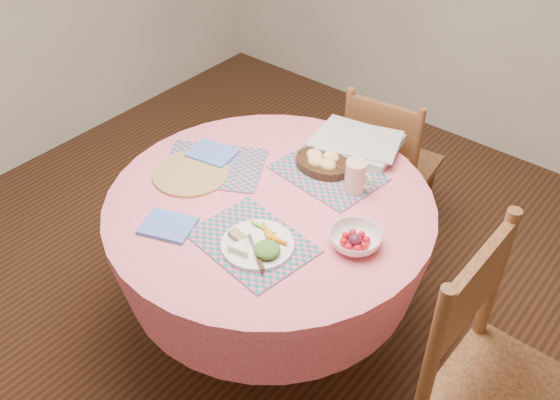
{
  "coord_description": "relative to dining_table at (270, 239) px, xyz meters",
  "views": [
    {
      "loc": [
        1.18,
        -1.37,
        2.21
      ],
      "look_at": [
        0.05,
        0.0,
        0.78
      ],
      "focal_mm": 40.0,
      "sensor_mm": 36.0,
      "label": 1
    }
  ],
  "objects": [
    {
      "name": "ground",
      "position": [
        0.0,
        0.0,
        -0.56
      ],
      "size": [
        4.0,
        4.0,
        0.0
      ],
      "primitive_type": "plane",
      "color": "#331C0F",
      "rests_on": "ground"
    },
    {
      "name": "dining_table",
      "position": [
        0.0,
        0.0,
        0.0
      ],
      "size": [
        1.24,
        1.24,
        0.75
      ],
      "color": "pink",
      "rests_on": "ground"
    },
    {
      "name": "chair_right",
      "position": [
        0.97,
        -0.07,
        -0.0
      ],
      "size": [
        0.47,
        0.49,
        1.06
      ],
      "rotation": [
        0.0,
        0.0,
        1.56
      ],
      "color": "brown",
      "rests_on": "ground"
    },
    {
      "name": "chair_back",
      "position": [
        0.02,
        0.85,
        -0.1
      ],
      "size": [
        0.46,
        0.44,
        0.88
      ],
      "rotation": [
        0.0,
        0.0,
        3.27
      ],
      "color": "brown",
      "rests_on": "ground"
    },
    {
      "name": "placemat_front",
      "position": [
        0.1,
        -0.21,
        0.2
      ],
      "size": [
        0.44,
        0.35,
        0.01
      ],
      "primitive_type": "cube",
      "rotation": [
        0.0,
        0.0,
        -0.14
      ],
      "color": "#136B64",
      "rests_on": "dining_table"
    },
    {
      "name": "placemat_left",
      "position": [
        -0.32,
        0.02,
        0.2
      ],
      "size": [
        0.5,
        0.46,
        0.01
      ],
      "primitive_type": "cube",
      "rotation": [
        0.0,
        0.0,
        0.51
      ],
      "color": "#136B64",
      "rests_on": "dining_table"
    },
    {
      "name": "placemat_back",
      "position": [
        0.07,
        0.28,
        0.2
      ],
      "size": [
        0.43,
        0.35,
        0.01
      ],
      "primitive_type": "cube",
      "rotation": [
        0.0,
        0.0,
        -0.12
      ],
      "color": "#136B64",
      "rests_on": "dining_table"
    },
    {
      "name": "wicker_trivet",
      "position": [
        -0.34,
        -0.07,
        0.2
      ],
      "size": [
        0.3,
        0.3,
        0.01
      ],
      "primitive_type": "cylinder",
      "color": "olive",
      "rests_on": "dining_table"
    },
    {
      "name": "napkin_near",
      "position": [
        -0.18,
        -0.34,
        0.2
      ],
      "size": [
        0.22,
        0.19,
        0.01
      ],
      "primitive_type": "cube",
      "rotation": [
        0.0,
        0.0,
        0.36
      ],
      "color": "#5073CE",
      "rests_on": "dining_table"
    },
    {
      "name": "napkin_far",
      "position": [
        -0.37,
        0.07,
        0.21
      ],
      "size": [
        0.2,
        0.17,
        0.01
      ],
      "primitive_type": "cube",
      "rotation": [
        0.0,
        0.0,
        0.19
      ],
      "color": "#5073CE",
      "rests_on": "placemat_left"
    },
    {
      "name": "dinner_plate",
      "position": [
        0.14,
        -0.23,
        0.22
      ],
      "size": [
        0.25,
        0.25,
        0.05
      ],
      "rotation": [
        0.0,
        0.0,
        -0.14
      ],
      "color": "white",
      "rests_on": "placemat_front"
    },
    {
      "name": "bread_bowl",
      "position": [
        0.03,
        0.29,
        0.23
      ],
      "size": [
        0.23,
        0.23,
        0.08
      ],
      "color": "black",
      "rests_on": "placemat_back"
    },
    {
      "name": "latte_mug",
      "position": [
        0.21,
        0.25,
        0.26
      ],
      "size": [
        0.12,
        0.08,
        0.13
      ],
      "color": "beige",
      "rests_on": "placemat_back"
    },
    {
      "name": "fruit_bowl",
      "position": [
        0.38,
        -0.0,
        0.22
      ],
      "size": [
        0.19,
        0.19,
        0.06
      ],
      "rotation": [
        0.0,
        0.0,
        -0.06
      ],
      "color": "white",
      "rests_on": "dining_table"
    },
    {
      "name": "newspaper_stack",
      "position": [
        0.05,
        0.5,
        0.22
      ],
      "size": [
        0.4,
        0.34,
        0.04
      ],
      "rotation": [
        0.0,
        0.0,
        0.18
      ],
      "color": "silver",
      "rests_on": "dining_table"
    }
  ]
}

